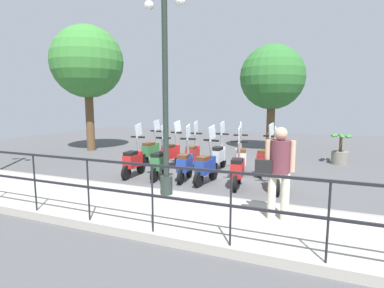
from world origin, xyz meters
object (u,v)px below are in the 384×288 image
Objects in this scene: tree_large at (87,63)px; scooter_near_2 at (206,166)px; scooter_near_0 at (276,171)px; scooter_far_2 at (219,155)px; scooter_far_4 at (171,152)px; scooter_far_1 at (241,157)px; tree_distant at (272,78)px; scooter_far_5 at (151,150)px; pedestrian_with_bag at (278,166)px; scooter_far_3 at (193,154)px; scooter_near_4 at (160,162)px; potted_palm at (340,152)px; scooter_near_3 at (185,163)px; scooter_near_1 at (237,169)px; lamp_post_near at (165,102)px; scooter_near_5 at (133,160)px; scooter_far_0 at (266,159)px.

scooter_near_2 is at bearing -116.82° from tree_large.
scooter_near_0 is 1.00× the size of scooter_near_2.
scooter_far_4 is (-0.13, 1.61, 0.00)m from scooter_far_2.
scooter_near_0 is 1.00× the size of scooter_far_1.
tree_large is 3.54× the size of scooter_near_0.
tree_distant is 3.02× the size of scooter_far_5.
tree_distant is (8.64, 1.24, 2.14)m from pedestrian_with_bag.
pedestrian_with_bag reaches higher than scooter_far_3.
scooter_near_2 and scooter_far_4 have the same top height.
scooter_far_1 is (1.57, -1.95, 0.00)m from scooter_near_4.
scooter_near_3 is at bearing 134.61° from potted_palm.
potted_palm is 0.69× the size of scooter_far_2.
pedestrian_with_bag is 4.14m from scooter_near_4.
scooter_near_3 is (0.11, 1.49, 0.00)m from scooter_near_1.
lamp_post_near is 4.45m from scooter_far_5.
tree_distant reaches higher than scooter_near_3.
lamp_post_near is 3.66m from scooter_far_3.
scooter_far_1 is at bearing -44.78° from scooter_near_3.
tree_distant reaches higher than scooter_far_5.
potted_palm is 0.69× the size of scooter_near_3.
scooter_near_2 is 1.00× the size of scooter_near_3.
scooter_far_4 is (3.79, 3.83, -0.60)m from pedestrian_with_bag.
scooter_far_2 is at bearing -83.48° from scooter_far_3.
scooter_near_0 is 1.79m from scooter_near_2.
scooter_far_2 is 1.00× the size of scooter_far_3.
scooter_near_3 is 1.00× the size of scooter_far_2.
pedestrian_with_bag is 1.03× the size of scooter_near_1.
scooter_near_5 reaches higher than potted_palm.
scooter_far_2 is at bearing 15.01° from scooter_near_2.
scooter_near_5 and scooter_far_0 have the same top height.
scooter_near_5 is 1.00× the size of scooter_far_2.
lamp_post_near is 2.60m from scooter_near_1.
scooter_near_4 and scooter_far_2 have the same top height.
lamp_post_near is 0.82× the size of tree_large.
lamp_post_near reaches higher than scooter_far_2.
potted_palm is 0.69× the size of scooter_far_4.
scooter_far_2 and scooter_far_3 have the same top height.
potted_palm is 0.69× the size of scooter_near_1.
tree_distant is 7.01m from scooter_near_1.
tree_large is 3.54× the size of scooter_near_2.
scooter_near_5 is 1.69m from scooter_far_4.
scooter_far_3 and scooter_far_4 have the same top height.
tree_large is 3.54× the size of scooter_far_3.
scooter_near_0 is 1.00× the size of scooter_near_5.
pedestrian_with_bag is at bearing -174.57° from scooter_far_1.
scooter_near_1 is at bearing -100.49° from scooter_near_3.
scooter_far_1 is (-1.78, -7.24, -3.38)m from tree_large.
scooter_far_1 is at bearing -103.85° from tree_large.
scooter_near_3 is 1.00× the size of scooter_far_3.
scooter_near_1 is 1.00× the size of scooter_far_0.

